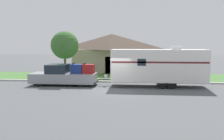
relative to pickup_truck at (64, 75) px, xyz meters
The scene contains 8 objects.
ground_plane 5.04m from the pickup_truck, 21.18° to the right, with size 120.00×120.00×0.00m, color #515456.
curb_strip 5.09m from the pickup_truck, 22.94° to the left, with size 80.00×0.30×0.14m.
lawn_strip 7.32m from the pickup_truck, 50.48° to the left, with size 80.00×7.00×0.03m.
house_across_street 12.24m from the pickup_truck, 75.21° to the left, with size 10.00×7.26×4.93m.
pickup_truck is the anchor object (origin of this frame).
travel_trailer 8.29m from the pickup_truck, ahead, with size 9.17×2.31×3.47m.
mailbox 3.29m from the pickup_truck, 57.62° to the left, with size 0.48×0.20×1.35m.
tree_in_yard 5.52m from the pickup_truck, 105.35° to the left, with size 2.96×2.96×4.99m.
Camera 1 is at (1.72, -19.66, 3.74)m, focal length 40.00 mm.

